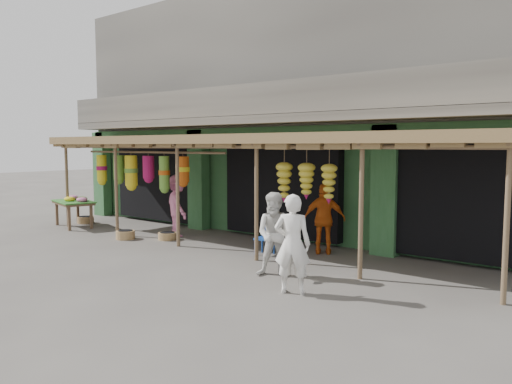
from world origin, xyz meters
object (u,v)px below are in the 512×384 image
Objects in this scene: person_right at (276,235)px; person_vendor at (324,219)px; flower_table at (74,202)px; blue_chair at (266,235)px; person_shopper at (178,206)px; person_front at (292,244)px.

person_right is 2.36m from person_vendor.
person_vendor is (8.14, 1.39, 0.05)m from flower_table.
person_right is at bearing -54.34° from blue_chair.
flower_table is 3.85m from person_shopper.
blue_chair is at bearing -158.95° from person_shopper.
person_vendor is (-0.30, 2.34, 0.01)m from person_right.
person_vendor is 4.42m from person_shopper.
person_front reaches higher than person_right.
person_front is 6.09m from person_shopper.
person_front is at bearing -177.95° from person_shopper.
person_shopper reaches higher than person_right.
flower_table is 1.03× the size of person_shopper.
person_vendor is at bearing -146.55° from person_shopper.
flower_table is 8.49m from person_right.
flower_table is at bearing 146.42° from person_right.
person_shopper is (-4.68, 1.81, 0.05)m from person_right.
person_right is (-0.86, 0.72, -0.04)m from person_front.
person_front is 1.04× the size of person_vendor.
person_right is (1.36, -1.49, 0.37)m from blue_chair.
blue_chair is at bearing 105.24° from person_right.
person_front is 1.12m from person_right.
person_front is at bearing 5.10° from flower_table.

